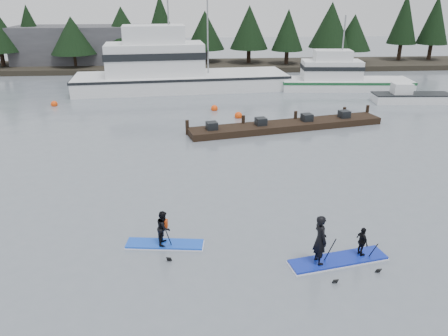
{
  "coord_description": "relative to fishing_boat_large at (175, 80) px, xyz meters",
  "views": [
    {
      "loc": [
        -1.49,
        -13.46,
        9.07
      ],
      "look_at": [
        0.0,
        6.0,
        1.1
      ],
      "focal_mm": 35.0,
      "sensor_mm": 36.0,
      "label": 1
    }
  ],
  "objects": [
    {
      "name": "ground",
      "position": [
        3.01,
        -29.59,
        -0.87
      ],
      "size": [
        160.0,
        160.0,
        0.0
      ],
      "primitive_type": "plane",
      "color": "slate",
      "rests_on": "ground"
    },
    {
      "name": "skiff",
      "position": [
        20.65,
        -7.0,
        -0.49
      ],
      "size": [
        6.68,
        2.38,
        0.77
      ],
      "primitive_type": "cube",
      "rotation": [
        0.0,
        0.0,
        -0.06
      ],
      "color": "white",
      "rests_on": "ground"
    },
    {
      "name": "waterfront_building",
      "position": [
        -10.99,
        14.41,
        1.63
      ],
      "size": [
        18.0,
        6.0,
        5.0
      ],
      "primitive_type": "cube",
      "color": "#4C4C51",
      "rests_on": "ground"
    },
    {
      "name": "buoy_c",
      "position": [
        16.73,
        -1.6,
        -0.87
      ],
      "size": [
        0.49,
        0.49,
        0.49
      ],
      "primitive_type": "sphere",
      "color": "#F6460C",
      "rests_on": "ground"
    },
    {
      "name": "buoy_a",
      "position": [
        -10.03,
        -5.95,
        -0.87
      ],
      "size": [
        0.56,
        0.56,
        0.56
      ],
      "primitive_type": "sphere",
      "color": "#F6460C",
      "rests_on": "ground"
    },
    {
      "name": "buoy_d",
      "position": [
        5.09,
        -10.83,
        -0.87
      ],
      "size": [
        0.59,
        0.59,
        0.59
      ],
      "primitive_type": "sphere",
      "color": "#F6460C",
      "rests_on": "ground"
    },
    {
      "name": "fishing_boat_medium",
      "position": [
        16.38,
        -1.11,
        -0.34
      ],
      "size": [
        12.79,
        4.66,
        7.72
      ],
      "rotation": [
        0.0,
        0.0,
        -0.09
      ],
      "color": "white",
      "rests_on": "ground"
    },
    {
      "name": "buoy_b",
      "position": [
        3.39,
        -8.42,
        -0.87
      ],
      "size": [
        0.56,
        0.56,
        0.56
      ],
      "primitive_type": "sphere",
      "color": "#F6460C",
      "rests_on": "ground"
    },
    {
      "name": "paddleboard_duo",
      "position": [
        6.41,
        -30.17,
        -0.23
      ],
      "size": [
        3.69,
        1.59,
        2.48
      ],
      "rotation": [
        0.0,
        0.0,
        0.2
      ],
      "color": "#1127A5",
      "rests_on": "ground"
    },
    {
      "name": "treeline",
      "position": [
        3.01,
        12.41,
        -0.87
      ],
      "size": [
        60.0,
        4.0,
        8.0
      ],
      "primitive_type": null,
      "color": "black",
      "rests_on": "ground"
    },
    {
      "name": "fishing_boat_large",
      "position": [
        0.0,
        0.0,
        0.0
      ],
      "size": [
        20.8,
        7.39,
        11.2
      ],
      "rotation": [
        0.0,
        0.0,
        0.09
      ],
      "color": "white",
      "rests_on": "ground"
    },
    {
      "name": "floating_dock",
      "position": [
        8.21,
        -13.96,
        -0.64
      ],
      "size": [
        14.09,
        4.9,
        0.47
      ],
      "primitive_type": "cube",
      "rotation": [
        0.0,
        0.0,
        0.22
      ],
      "color": "black",
      "rests_on": "ground"
    },
    {
      "name": "far_shore",
      "position": [
        3.01,
        12.41,
        -0.57
      ],
      "size": [
        70.0,
        8.0,
        0.6
      ],
      "primitive_type": "cube",
      "color": "#2D281E",
      "rests_on": "ground"
    },
    {
      "name": "paddleboard_solo",
      "position": [
        0.35,
        -28.57,
        -0.32
      ],
      "size": [
        2.99,
        1.22,
        1.9
      ],
      "rotation": [
        0.0,
        0.0,
        -0.12
      ],
      "color": "blue",
      "rests_on": "ground"
    }
  ]
}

